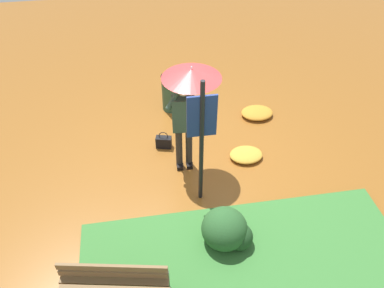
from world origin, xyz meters
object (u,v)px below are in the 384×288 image
at_px(info_sign_post, 202,131).
at_px(handbag, 164,142).
at_px(trash_bin, 171,92).
at_px(person_with_umbrella, 188,94).

relative_size(info_sign_post, handbag, 6.22).
bearing_deg(trash_bin, person_with_umbrella, -87.10).
bearing_deg(info_sign_post, handbag, 109.13).
relative_size(person_with_umbrella, trash_bin, 2.45).
distance_m(info_sign_post, handbag, 1.96).
relative_size(person_with_umbrella, handbag, 5.53).
height_order(person_with_umbrella, trash_bin, person_with_umbrella).
distance_m(handbag, trash_bin, 1.34).
relative_size(person_with_umbrella, info_sign_post, 0.89).
bearing_deg(info_sign_post, person_with_umbrella, 95.24).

